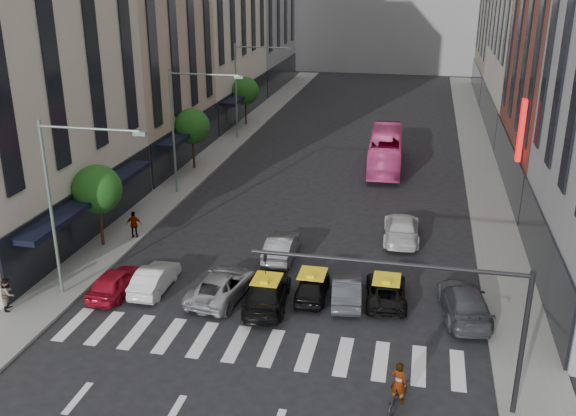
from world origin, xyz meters
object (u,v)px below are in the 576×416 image
Objects in this scene: motorcycle at (398,396)px; taxi_center at (312,286)px; taxi_left at (267,293)px; pedestrian_far at (134,225)px; bus at (386,150)px; car_white_front at (155,278)px; car_red at (116,282)px; streetlamp_far at (246,79)px; streetlamp_near at (66,187)px; streetlamp_mid at (185,116)px; pedestrian_near at (8,294)px.

taxi_center is at bearing -41.80° from motorcycle.
motorcycle is at bearing 129.48° from taxi_left.
pedestrian_far reaches higher than taxi_center.
taxi_center reaches higher than motorcycle.
car_white_front is at bearing 65.15° from bus.
bus is at bearing -112.39° from car_red.
car_white_front is 7.04m from pedestrian_far.
streetlamp_far is at bearing -26.22° from bus.
streetlamp_near is 1.00× the size of streetlamp_mid.
car_red is at bearing 23.15° from streetlamp_near.
streetlamp_near is 5.54m from car_red.
motorcycle is at bearing -18.57° from streetlamp_near.
car_red is 1.00× the size of car_white_front.
motorcycle is at bearing 159.94° from car_red.
taxi_left is 11.76m from pedestrian_far.
pedestrian_far is at bearing 50.65° from bus.
car_red is 5.10m from pedestrian_near.
streetlamp_near is at bearing -90.00° from streetlamp_mid.
streetlamp_mid is 2.24× the size of car_white_front.
taxi_left is at bearing -174.18° from car_red.
pedestrian_near is (-4.26, -2.78, 0.29)m from car_red.
streetlamp_far is 5.36× the size of pedestrian_far.
streetlamp_near is 32.00m from streetlamp_far.
streetlamp_near is at bearing 81.19° from pedestrian_far.
car_red is at bearing 62.45° from bus.
pedestrian_far is at bearing -57.72° from car_white_front.
taxi_center is (11.59, -29.56, -5.25)m from streetlamp_far.
streetlamp_far is at bearing -84.15° from car_white_front.
streetlamp_near and streetlamp_far have the same top height.
car_white_front is 0.37× the size of bus.
streetlamp_near reaches higher than motorcycle.
bus reaches higher than taxi_left.
taxi_left is at bearing 78.45° from bus.
pedestrian_near reaches higher than motorcycle.
car_white_front is 2.13× the size of motorcycle.
pedestrian_far is at bearing -32.94° from pedestrian_near.
streetlamp_near is 5.92m from pedestrian_near.
pedestrian_near is (-18.83, 3.42, 0.48)m from motorcycle.
car_white_front reaches higher than taxi_center.
streetlamp_far is 4.77× the size of motorcycle.
motorcycle is (12.81, -7.01, -0.17)m from car_white_front.
bus is (2.05, 23.47, 0.85)m from taxi_center.
taxi_center is at bearing 145.73° from pedestrian_far.
bus is (11.94, 25.19, 0.82)m from car_red.
bus reaches higher than car_white_front.
motorcycle is (16.28, -37.47, -5.41)m from streetlamp_far.
pedestrian_far is (-11.95, 5.00, 0.34)m from taxi_center.
motorcycle is at bearing -120.19° from pedestrian_near.
streetlamp_far is at bearing 90.00° from streetlamp_near.
streetlamp_near reaches higher than pedestrian_far.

